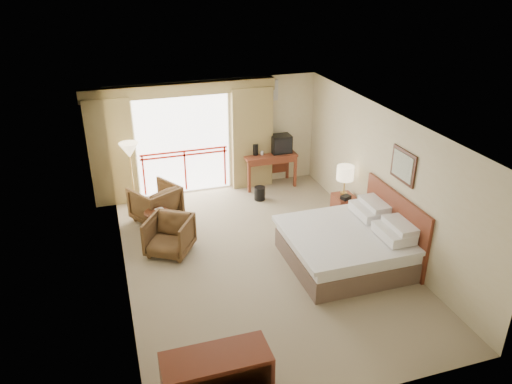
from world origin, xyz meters
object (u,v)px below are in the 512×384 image
object	(u,v)px
table_lamp	(345,173)
armchair_near	(171,252)
bed	(348,245)
side_table	(157,220)
wastebasket	(260,193)
desk	(268,160)
tv	(281,144)
dresser	(217,384)
armchair_far	(157,220)
nightstand	(343,208)
floor_lamp	(129,153)

from	to	relation	value
table_lamp	armchair_near	size ratio (longest dim) A/B	0.78
bed	side_table	bearing A→B (deg)	147.54
wastebasket	armchair_near	world-z (taller)	armchair_near
desk	tv	xyz separation A→B (m)	(0.30, -0.06, 0.41)
table_lamp	dresser	world-z (taller)	table_lamp
table_lamp	armchair_far	bearing A→B (deg)	162.82
bed	wastebasket	world-z (taller)	bed
nightstand	table_lamp	xyz separation A→B (m)	(0.00, 0.05, 0.80)
tv	dresser	xyz separation A→B (m)	(-3.17, -6.37, -0.63)
tv	nightstand	bearing A→B (deg)	-64.45
tv	armchair_near	size ratio (longest dim) A/B	0.59
nightstand	side_table	xyz separation A→B (m)	(-3.93, 0.54, 0.09)
desk	armchair_near	xyz separation A→B (m)	(-2.87, -2.50, -0.66)
armchair_near	side_table	size ratio (longest dim) A/B	1.47
armchair_near	floor_lamp	size ratio (longest dim) A/B	0.51
armchair_near	armchair_far	bearing A→B (deg)	124.85
table_lamp	wastebasket	xyz separation A→B (m)	(-1.41, 1.49, -0.94)
armchair_far	armchair_near	size ratio (longest dim) A/B	1.09
armchair_far	dresser	size ratio (longest dim) A/B	0.68
dresser	floor_lamp	bearing A→B (deg)	97.78
tv	wastebasket	distance (m)	1.40
dresser	desk	bearing A→B (deg)	69.14
armchair_far	armchair_near	xyz separation A→B (m)	(0.08, -1.41, 0.00)
wastebasket	dresser	xyz separation A→B (m)	(-2.39, -5.64, 0.28)
nightstand	armchair_far	distance (m)	4.08
side_table	desk	bearing A→B (deg)	30.96
wastebasket	armchair_far	world-z (taller)	armchair_far
dresser	armchair_far	bearing A→B (deg)	94.02
wastebasket	floor_lamp	bearing A→B (deg)	174.06
nightstand	bed	bearing A→B (deg)	-113.50
nightstand	floor_lamp	xyz separation A→B (m)	(-4.28, 1.84, 1.10)
armchair_far	side_table	xyz separation A→B (m)	(-0.06, -0.71, 0.38)
table_lamp	armchair_far	distance (m)	4.20
bed	side_table	xyz separation A→B (m)	(-3.24, 2.06, 0.01)
table_lamp	armchair_near	bearing A→B (deg)	-176.82
armchair_near	nightstand	bearing A→B (deg)	33.98
tv	floor_lamp	bearing A→B (deg)	-163.20
nightstand	desk	distance (m)	2.54
table_lamp	dresser	xyz separation A→B (m)	(-3.80, -4.15, -0.66)
wastebasket	side_table	xyz separation A→B (m)	(-2.52, -1.01, 0.22)
desk	armchair_far	xyz separation A→B (m)	(-2.95, -1.09, -0.66)
nightstand	wastebasket	xyz separation A→B (m)	(-1.41, 1.54, -0.14)
bed	desk	distance (m)	3.88
dresser	bed	bearing A→B (deg)	42.75
armchair_far	side_table	distance (m)	0.81
table_lamp	armchair_far	xyz separation A→B (m)	(-3.88, 1.20, -1.10)
bed	tv	bearing A→B (deg)	89.09
desk	floor_lamp	size ratio (longest dim) A/B	0.80
table_lamp	desk	distance (m)	2.51
nightstand	floor_lamp	world-z (taller)	floor_lamp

